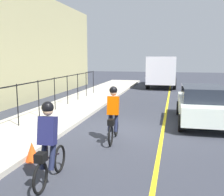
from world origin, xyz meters
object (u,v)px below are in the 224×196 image
at_px(cyclist_follow, 48,143).
at_px(box_truck_background, 162,70).
at_px(patrol_sedan, 202,104).
at_px(traffic_cone_near, 116,99).
at_px(traffic_cone_far, 32,152).
at_px(cyclist_lead, 113,114).

relative_size(cyclist_follow, box_truck_background, 0.27).
height_order(patrol_sedan, traffic_cone_near, patrol_sedan).
xyz_separation_m(patrol_sedan, traffic_cone_far, (-5.30, 4.76, -0.56)).
height_order(cyclist_lead, traffic_cone_far, cyclist_lead).
bearing_deg(cyclist_follow, traffic_cone_far, 41.39).
relative_size(patrol_sedan, box_truck_background, 0.66).
height_order(box_truck_background, traffic_cone_near, box_truck_background).
relative_size(cyclist_follow, traffic_cone_far, 3.51).
bearing_deg(box_truck_background, cyclist_lead, 177.04).
distance_m(cyclist_follow, box_truck_background, 19.78).
bearing_deg(cyclist_follow, cyclist_lead, -15.79).
xyz_separation_m(patrol_sedan, box_truck_background, (13.37, 2.26, 0.73)).
xyz_separation_m(cyclist_follow, traffic_cone_far, (1.04, 1.03, -0.65)).
xyz_separation_m(cyclist_lead, traffic_cone_near, (7.06, 1.49, -0.67)).
height_order(cyclist_follow, traffic_cone_near, cyclist_follow).
height_order(cyclist_lead, traffic_cone_near, cyclist_lead).
bearing_deg(box_truck_background, cyclist_follow, 175.44).
xyz_separation_m(box_truck_background, traffic_cone_near, (-9.52, 2.26, -1.31)).
distance_m(cyclist_lead, traffic_cone_near, 7.24).
height_order(cyclist_follow, traffic_cone_far, cyclist_follow).
bearing_deg(box_truck_background, traffic_cone_far, 172.07).
bearing_deg(traffic_cone_near, box_truck_background, -13.33).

